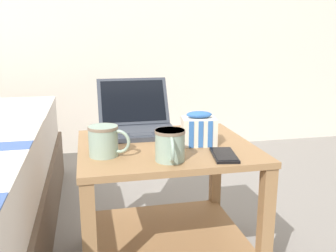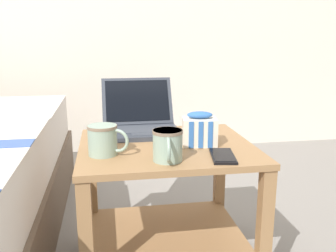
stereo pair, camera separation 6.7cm
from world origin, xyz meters
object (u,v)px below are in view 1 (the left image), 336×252
Objects in this scene: laptop at (137,122)px; cell_phone at (224,155)px; mug_front_left at (104,140)px; mug_front_right at (170,144)px; snack_bag at (199,130)px.

laptop is 0.46m from cell_phone.
cell_phone is (0.39, -0.09, -0.05)m from mug_front_left.
mug_front_right is 0.19m from cell_phone.
mug_front_left is 0.97× the size of mug_front_right.
mug_front_left and mug_front_right have the same top height.
mug_front_left is at bearing -116.77° from laptop.
laptop is at bearing 129.75° from snack_bag.
mug_front_right is at bearing -132.37° from snack_bag.
mug_front_left is at bearing -170.12° from snack_bag.
mug_front_left is 0.35m from snack_bag.
cell_phone is (0.19, 0.01, -0.05)m from mug_front_right.
laptop is at bearing 63.23° from mug_front_left.
laptop reaches higher than mug_front_right.
mug_front_left is 0.23m from mug_front_right.
laptop reaches higher than mug_front_left.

